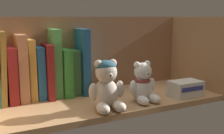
% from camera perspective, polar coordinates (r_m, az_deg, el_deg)
% --- Properties ---
extents(shelf_board, '(0.82, 0.31, 0.02)m').
position_cam_1_polar(shelf_board, '(1.01, -1.05, -7.14)').
color(shelf_board, tan).
rests_on(shelf_board, ground).
extents(shelf_back_panel, '(0.85, 0.01, 0.31)m').
position_cam_1_polar(shelf_back_panel, '(1.12, -4.70, 2.21)').
color(shelf_back_panel, '#8C6041').
rests_on(shelf_back_panel, ground).
extents(shelf_side_panel_right, '(0.02, 0.33, 0.31)m').
position_cam_1_polar(shelf_side_panel_right, '(1.22, 16.97, 2.44)').
color(shelf_side_panel_right, tan).
rests_on(shelf_side_panel_right, ground).
extents(book_2, '(0.03, 0.13, 0.25)m').
position_cam_1_polar(book_2, '(1.01, -21.57, -0.13)').
color(book_2, olive).
rests_on(book_2, shelf_board).
extents(book_3, '(0.03, 0.12, 0.19)m').
position_cam_1_polar(book_3, '(1.02, -19.93, -1.47)').
color(book_3, maroon).
rests_on(book_3, shelf_board).
extents(book_4, '(0.03, 0.11, 0.23)m').
position_cam_1_polar(book_4, '(1.02, -18.04, -0.19)').
color(book_4, '#B87651').
rests_on(book_4, shelf_board).
extents(book_5, '(0.02, 0.10, 0.21)m').
position_cam_1_polar(book_5, '(1.03, -16.26, -0.53)').
color(book_5, gold).
rests_on(book_5, shelf_board).
extents(book_6, '(0.03, 0.10, 0.19)m').
position_cam_1_polar(book_6, '(1.03, -14.65, -1.15)').
color(book_6, '#225C92').
rests_on(book_6, shelf_board).
extents(book_7, '(0.02, 0.14, 0.20)m').
position_cam_1_polar(book_7, '(1.04, -13.17, -0.75)').
color(book_7, maroon).
rests_on(book_7, shelf_board).
extents(book_8, '(0.03, 0.10, 0.25)m').
position_cam_1_polar(book_8, '(1.04, -11.64, 0.76)').
color(book_8, '#54A952').
rests_on(book_8, shelf_board).
extents(book_9, '(0.03, 0.13, 0.18)m').
position_cam_1_polar(book_9, '(1.06, -9.75, -1.03)').
color(book_9, '#328431').
rests_on(book_9, shelf_board).
extents(book_10, '(0.03, 0.09, 0.17)m').
position_cam_1_polar(book_10, '(1.07, -7.95, -1.01)').
color(book_10, '#3D733C').
rests_on(book_10, shelf_board).
extents(book_11, '(0.03, 0.13, 0.25)m').
position_cam_1_polar(book_11, '(1.07, -6.33, 1.17)').
color(book_11, navy).
rests_on(book_11, shelf_board).
extents(teddy_bear_larger, '(0.12, 0.12, 0.16)m').
position_cam_1_polar(teddy_bear_larger, '(0.88, -1.12, -3.90)').
color(teddy_bear_larger, beige).
rests_on(teddy_bear_larger, shelf_board).
extents(teddy_bear_smaller, '(0.10, 0.10, 0.14)m').
position_cam_1_polar(teddy_bear_smaller, '(0.97, 6.35, -3.57)').
color(teddy_bear_smaller, white).
rests_on(teddy_bear_smaller, shelf_board).
extents(small_product_box, '(0.12, 0.08, 0.06)m').
position_cam_1_polar(small_product_box, '(1.07, 14.73, -4.27)').
color(small_product_box, silver).
rests_on(small_product_box, shelf_board).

